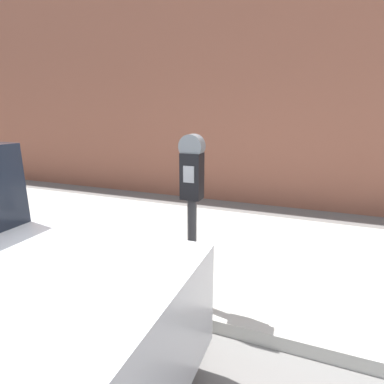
% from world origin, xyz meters
% --- Properties ---
extents(sidewalk, '(24.00, 2.80, 0.12)m').
position_xyz_m(sidewalk, '(0.00, 2.20, 0.06)').
color(sidewalk, '#ADAAA3').
rests_on(sidewalk, ground_plane).
extents(building_facade, '(24.00, 0.30, 5.96)m').
position_xyz_m(building_facade, '(0.00, 4.76, 2.98)').
color(building_facade, '#935642').
rests_on(building_facade, ground_plane).
extents(parking_meter, '(0.19, 0.14, 1.49)m').
position_xyz_m(parking_meter, '(0.24, 0.95, 1.11)').
color(parking_meter, '#2D2D30').
rests_on(parking_meter, sidewalk).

